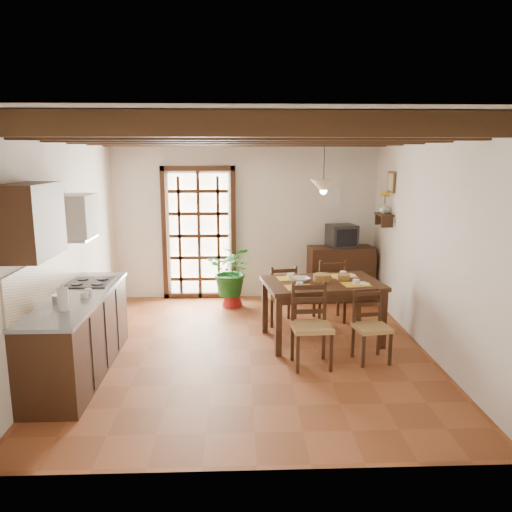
{
  "coord_description": "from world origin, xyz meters",
  "views": [
    {
      "loc": [
        -0.14,
        -6.04,
        2.45
      ],
      "look_at": [
        0.1,
        0.4,
        1.15
      ],
      "focal_mm": 35.0,
      "sensor_mm": 36.0,
      "label": 1
    }
  ],
  "objects_px": {
    "chair_near_left": "(311,341)",
    "pendant_lamp": "(324,185)",
    "dining_table": "(322,289)",
    "chair_near_right": "(371,340)",
    "potted_plant": "(232,273)",
    "chair_far_right": "(329,301)",
    "crt_tv": "(342,236)",
    "kitchen_counter": "(78,333)",
    "chair_far_left": "(281,305)",
    "sideboard": "(340,273)"
  },
  "relations": [
    {
      "from": "chair_near_left",
      "to": "pendant_lamp",
      "type": "height_order",
      "value": "pendant_lamp"
    },
    {
      "from": "dining_table",
      "to": "pendant_lamp",
      "type": "height_order",
      "value": "pendant_lamp"
    },
    {
      "from": "chair_near_right",
      "to": "potted_plant",
      "type": "distance_m",
      "value": 2.88
    },
    {
      "from": "chair_far_right",
      "to": "crt_tv",
      "type": "relative_size",
      "value": 1.84
    },
    {
      "from": "chair_near_left",
      "to": "pendant_lamp",
      "type": "distance_m",
      "value": 2.01
    },
    {
      "from": "chair_far_right",
      "to": "pendant_lamp",
      "type": "relative_size",
      "value": 1.14
    },
    {
      "from": "chair_far_right",
      "to": "crt_tv",
      "type": "height_order",
      "value": "crt_tv"
    },
    {
      "from": "chair_near_right",
      "to": "chair_far_right",
      "type": "height_order",
      "value": "chair_far_right"
    },
    {
      "from": "kitchen_counter",
      "to": "potted_plant",
      "type": "distance_m",
      "value": 3.04
    },
    {
      "from": "kitchen_counter",
      "to": "dining_table",
      "type": "relative_size",
      "value": 1.38
    },
    {
      "from": "chair_far_left",
      "to": "potted_plant",
      "type": "xyz_separation_m",
      "value": [
        -0.73,
        0.89,
        0.29
      ]
    },
    {
      "from": "chair_far_left",
      "to": "potted_plant",
      "type": "distance_m",
      "value": 1.18
    },
    {
      "from": "dining_table",
      "to": "chair_near_right",
      "type": "bearing_deg",
      "value": -64.01
    },
    {
      "from": "kitchen_counter",
      "to": "chair_far_left",
      "type": "height_order",
      "value": "kitchen_counter"
    },
    {
      "from": "kitchen_counter",
      "to": "chair_near_right",
      "type": "distance_m",
      "value": 3.43
    },
    {
      "from": "crt_tv",
      "to": "dining_table",
      "type": "bearing_deg",
      "value": -120.9
    },
    {
      "from": "chair_near_left",
      "to": "pendant_lamp",
      "type": "bearing_deg",
      "value": 70.66
    },
    {
      "from": "chair_near_right",
      "to": "potted_plant",
      "type": "xyz_separation_m",
      "value": [
        -1.7,
        2.31,
        0.3
      ]
    },
    {
      "from": "potted_plant",
      "to": "chair_near_right",
      "type": "bearing_deg",
      "value": -53.68
    },
    {
      "from": "sideboard",
      "to": "potted_plant",
      "type": "xyz_separation_m",
      "value": [
        -1.86,
        -0.31,
        0.11
      ]
    },
    {
      "from": "chair_near_left",
      "to": "crt_tv",
      "type": "xyz_separation_m",
      "value": [
        0.91,
        2.72,
        0.81
      ]
    },
    {
      "from": "kitchen_counter",
      "to": "dining_table",
      "type": "xyz_separation_m",
      "value": [
        2.93,
        0.91,
        0.24
      ]
    },
    {
      "from": "kitchen_counter",
      "to": "crt_tv",
      "type": "relative_size",
      "value": 4.3
    },
    {
      "from": "dining_table",
      "to": "chair_near_left",
      "type": "distance_m",
      "value": 0.95
    },
    {
      "from": "pendant_lamp",
      "to": "sideboard",
      "type": "bearing_deg",
      "value": 70.37
    },
    {
      "from": "kitchen_counter",
      "to": "sideboard",
      "type": "distance_m",
      "value": 4.56
    },
    {
      "from": "chair_near_right",
      "to": "pendant_lamp",
      "type": "distance_m",
      "value": 2.04
    },
    {
      "from": "potted_plant",
      "to": "chair_near_left",
      "type": "bearing_deg",
      "value": -68.49
    },
    {
      "from": "dining_table",
      "to": "chair_near_right",
      "type": "height_order",
      "value": "chair_near_right"
    },
    {
      "from": "potted_plant",
      "to": "pendant_lamp",
      "type": "height_order",
      "value": "pendant_lamp"
    },
    {
      "from": "sideboard",
      "to": "crt_tv",
      "type": "distance_m",
      "value": 0.65
    },
    {
      "from": "chair_near_left",
      "to": "potted_plant",
      "type": "distance_m",
      "value": 2.61
    },
    {
      "from": "chair_near_right",
      "to": "sideboard",
      "type": "height_order",
      "value": "sideboard"
    },
    {
      "from": "chair_far_left",
      "to": "sideboard",
      "type": "relative_size",
      "value": 0.82
    },
    {
      "from": "chair_near_right",
      "to": "pendant_lamp",
      "type": "xyz_separation_m",
      "value": [
        -0.49,
        0.81,
        1.81
      ]
    },
    {
      "from": "kitchen_counter",
      "to": "pendant_lamp",
      "type": "xyz_separation_m",
      "value": [
        2.93,
        1.01,
        1.6
      ]
    },
    {
      "from": "chair_near_left",
      "to": "chair_far_left",
      "type": "relative_size",
      "value": 1.09
    },
    {
      "from": "chair_near_left",
      "to": "sideboard",
      "type": "distance_m",
      "value": 2.88
    },
    {
      "from": "sideboard",
      "to": "crt_tv",
      "type": "bearing_deg",
      "value": -93.25
    },
    {
      "from": "pendant_lamp",
      "to": "chair_far_left",
      "type": "bearing_deg",
      "value": 128.54
    },
    {
      "from": "dining_table",
      "to": "chair_near_left",
      "type": "xyz_separation_m",
      "value": [
        -0.26,
        -0.82,
        -0.41
      ]
    },
    {
      "from": "dining_table",
      "to": "chair_near_right",
      "type": "distance_m",
      "value": 0.97
    },
    {
      "from": "chair_far_left",
      "to": "chair_far_right",
      "type": "distance_m",
      "value": 0.75
    },
    {
      "from": "dining_table",
      "to": "chair_far_right",
      "type": "bearing_deg",
      "value": 64.02
    },
    {
      "from": "chair_near_left",
      "to": "sideboard",
      "type": "bearing_deg",
      "value": 68.08
    },
    {
      "from": "dining_table",
      "to": "pendant_lamp",
      "type": "relative_size",
      "value": 1.93
    },
    {
      "from": "dining_table",
      "to": "sideboard",
      "type": "relative_size",
      "value": 1.5
    },
    {
      "from": "chair_far_right",
      "to": "pendant_lamp",
      "type": "xyz_separation_m",
      "value": [
        -0.26,
        -0.72,
        1.78
      ]
    },
    {
      "from": "kitchen_counter",
      "to": "dining_table",
      "type": "height_order",
      "value": "kitchen_counter"
    },
    {
      "from": "crt_tv",
      "to": "pendant_lamp",
      "type": "relative_size",
      "value": 0.62
    }
  ]
}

